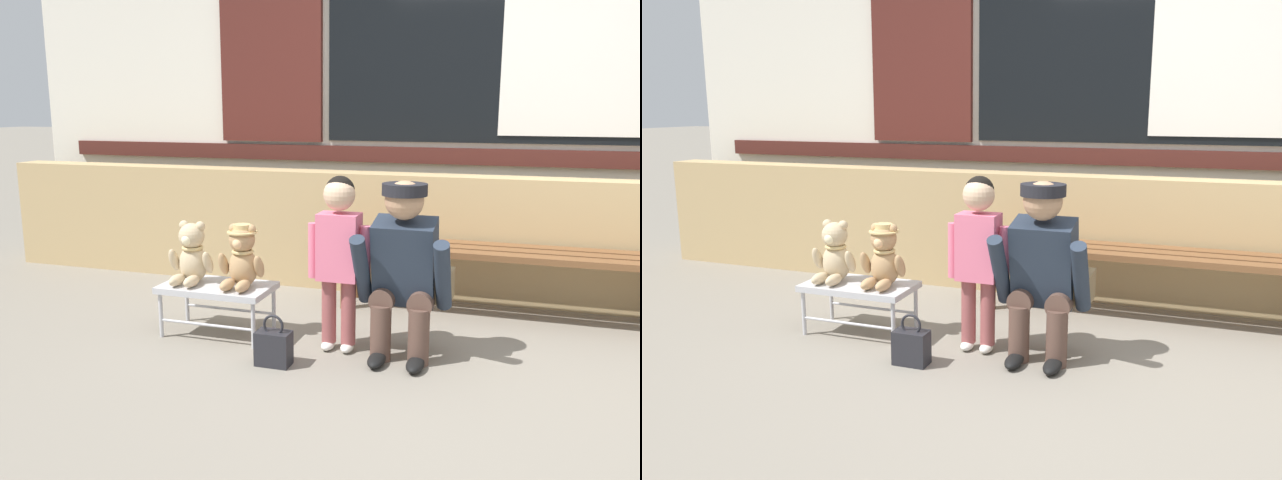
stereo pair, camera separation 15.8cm
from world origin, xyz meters
TOP-DOWN VIEW (x-y plane):
  - ground_plane at (0.00, 0.00)m, footprint 60.00×60.00m
  - brick_low_wall at (0.00, 1.43)m, footprint 7.52×0.25m
  - shop_facade at (0.00, 1.94)m, footprint 7.67×0.26m
  - wooden_bench_long at (0.17, 1.06)m, footprint 2.10×0.40m
  - small_display_bench at (-1.38, 0.22)m, footprint 0.64×0.36m
  - teddy_bear_plain at (-1.54, 0.22)m, footprint 0.28×0.26m
  - teddy_bear_with_hat at (-1.22, 0.22)m, footprint 0.28×0.27m
  - child_standing at (-0.64, 0.20)m, footprint 0.35×0.18m
  - adult_crouching at (-0.28, 0.21)m, footprint 0.50×0.49m
  - handbag_on_ground at (-0.90, -0.11)m, footprint 0.18×0.11m

SIDE VIEW (x-z plane):
  - ground_plane at x=0.00m, z-range 0.00..0.00m
  - handbag_on_ground at x=-0.90m, z-range -0.04..0.23m
  - small_display_bench at x=-1.38m, z-range 0.12..0.42m
  - wooden_bench_long at x=0.17m, z-range 0.15..0.59m
  - brick_low_wall at x=0.00m, z-range 0.00..0.85m
  - teddy_bear_plain at x=-1.54m, z-range 0.28..0.65m
  - teddy_bear_with_hat at x=-1.22m, z-range 0.29..0.65m
  - adult_crouching at x=-0.28m, z-range 0.01..0.96m
  - child_standing at x=-0.64m, z-range 0.11..1.07m
  - shop_facade at x=0.00m, z-range 0.01..3.48m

